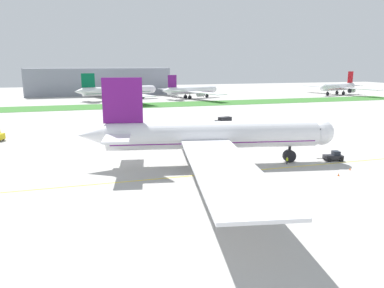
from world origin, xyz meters
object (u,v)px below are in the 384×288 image
object	(u,v)px
parked_airliner_far_left	(117,91)
parked_airliner_far_right	(339,87)
pushback_tug	(334,156)
parked_airliner_far_centre	(190,91)
service_truck_fuel_bowser	(224,122)
ground_crew_wingwalker_port	(287,160)
traffic_cone_near_nose	(350,169)
airliner_foreground	(210,136)
traffic_cone_port_wing	(339,174)
service_truck_baggage_loader	(143,128)

from	to	relation	value
parked_airliner_far_left	parked_airliner_far_right	xyz separation A→B (m)	(149.13, -6.46, -0.02)
pushback_tug	parked_airliner_far_centre	distance (m)	152.95
parked_airliner_far_right	pushback_tug	bearing A→B (deg)	-128.11
service_truck_fuel_bowser	parked_airliner_far_right	size ratio (longest dim) A/B	0.10
parked_airliner_far_centre	ground_crew_wingwalker_port	bearing A→B (deg)	-98.82
traffic_cone_near_nose	service_truck_fuel_bowser	distance (m)	57.03
airliner_foreground	traffic_cone_near_nose	size ratio (longest dim) A/B	147.29
pushback_tug	traffic_cone_near_nose	xyz separation A→B (m)	(-1.55, -7.29, -0.70)
ground_crew_wingwalker_port	traffic_cone_port_wing	distance (m)	11.42
ground_crew_wingwalker_port	parked_airliner_far_right	xyz separation A→B (m)	(128.97, 149.59, 4.34)
ground_crew_wingwalker_port	parked_airliner_far_right	bearing A→B (deg)	49.23
traffic_cone_near_nose	service_truck_fuel_bowser	xyz separation A→B (m)	(-4.96, 56.80, 1.43)
traffic_cone_near_nose	pushback_tug	bearing A→B (deg)	77.98
airliner_foreground	service_truck_fuel_bowser	bearing A→B (deg)	65.06
airliner_foreground	service_truck_baggage_loader	bearing A→B (deg)	99.96
pushback_tug	service_truck_fuel_bowser	bearing A→B (deg)	97.49
parked_airliner_far_left	service_truck_fuel_bowser	bearing A→B (deg)	-76.75
airliner_foreground	pushback_tug	world-z (taller)	airliner_foreground
airliner_foreground	parked_airliner_far_left	world-z (taller)	airliner_foreground
pushback_tug	service_truck_fuel_bowser	size ratio (longest dim) A/B	0.97
service_truck_baggage_loader	service_truck_fuel_bowser	world-z (taller)	service_truck_fuel_bowser
service_truck_fuel_bowser	parked_airliner_far_left	distance (m)	109.70
parked_airliner_far_right	traffic_cone_port_wing	bearing A→B (deg)	-127.79
airliner_foreground	traffic_cone_port_wing	world-z (taller)	airliner_foreground
traffic_cone_near_nose	parked_airliner_far_left	bearing A→B (deg)	100.43
service_truck_baggage_loader	traffic_cone_near_nose	bearing A→B (deg)	-58.40
service_truck_baggage_loader	parked_airliner_far_left	world-z (taller)	parked_airliner_far_left
pushback_tug	parked_airliner_far_left	size ratio (longest dim) A/B	0.07
traffic_cone_near_nose	traffic_cone_port_wing	distance (m)	5.57
traffic_cone_near_nose	traffic_cone_port_wing	bearing A→B (deg)	-150.61
ground_crew_wingwalker_port	service_truck_fuel_bowser	size ratio (longest dim) A/B	0.26
traffic_cone_port_wing	parked_airliner_far_right	xyz separation A→B (m)	(123.89, 159.79, 5.03)
ground_crew_wingwalker_port	service_truck_baggage_loader	xyz separation A→B (m)	(-23.03, 46.12, 0.49)
traffic_cone_port_wing	traffic_cone_near_nose	bearing A→B (deg)	29.39
airliner_foreground	traffic_cone_port_wing	bearing A→B (deg)	-35.63
parked_airliner_far_centre	airliner_foreground	bearing A→B (deg)	-104.95
pushback_tug	traffic_cone_near_nose	bearing A→B (deg)	-102.02
pushback_tug	parked_airliner_far_right	bearing A→B (deg)	51.89
parked_airliner_far_left	pushback_tug	bearing A→B (deg)	-78.55
parked_airliner_far_left	traffic_cone_near_nose	bearing A→B (deg)	-79.57
pushback_tug	parked_airliner_far_centre	bearing A→B (deg)	85.44
pushback_tug	service_truck_fuel_bowser	world-z (taller)	service_truck_fuel_bowser
parked_airliner_far_right	ground_crew_wingwalker_port	bearing A→B (deg)	-130.77
pushback_tug	ground_crew_wingwalker_port	world-z (taller)	pushback_tug
ground_crew_wingwalker_port	parked_airliner_far_centre	bearing A→B (deg)	81.18
traffic_cone_port_wing	parked_airliner_far_centre	xyz separation A→B (m)	(18.55, 162.44, 4.63)
service_truck_baggage_loader	parked_airliner_far_centre	xyz separation A→B (m)	(46.66, 106.13, 3.44)
parked_airliner_far_left	parked_airliner_far_right	bearing A→B (deg)	-2.48
traffic_cone_near_nose	traffic_cone_port_wing	xyz separation A→B (m)	(-4.85, -2.73, 0.00)
traffic_cone_port_wing	parked_airliner_far_centre	world-z (taller)	parked_airliner_far_centre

